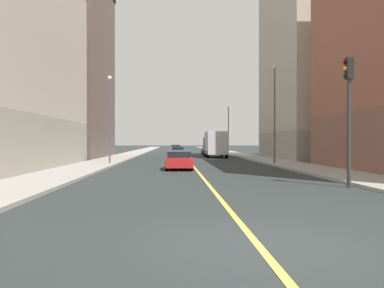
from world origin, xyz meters
name	(u,v)px	position (x,y,z in m)	size (l,w,h in m)	color
ground_plane	(256,243)	(0.00, 0.00, 0.00)	(400.00, 400.00, 0.00)	#293030
sidewalk_left	(240,155)	(8.01, 49.00, 0.07)	(3.48, 168.00, 0.15)	#9E9B93
sidewalk_right	(128,155)	(-8.01, 49.00, 0.07)	(3.48, 168.00, 0.15)	#9E9B93
lane_center_stripe	(184,155)	(0.00, 49.00, 0.01)	(0.16, 154.00, 0.01)	#E5D14C
building_left_mid	(317,58)	(14.59, 36.15, 11.42)	(9.97, 16.34, 22.83)	#9D9688
building_right_midblock	(64,67)	(-14.59, 39.90, 10.85)	(9.97, 16.34, 21.69)	brown
traffic_light_left_near	(349,103)	(5.85, 8.86, 3.60)	(0.40, 0.32, 5.51)	#2D2D2D
street_lamp_left_near	(275,105)	(6.87, 24.96, 5.05)	(0.36, 0.36, 8.23)	#4C4C51
street_lamp_right_near	(110,110)	(-6.87, 25.43, 4.55)	(0.36, 0.36, 7.28)	#4C4C51
street_lamp_left_far	(228,125)	(6.87, 52.50, 4.49)	(0.36, 0.36, 7.17)	#4C4C51
car_silver	(175,148)	(-1.30, 67.25, 0.67)	(1.92, 4.60, 1.38)	silver
car_white	(176,149)	(-1.10, 61.13, 0.65)	(1.92, 4.40, 1.36)	white
car_teal	(177,151)	(-1.03, 47.44, 0.62)	(2.03, 4.07, 1.23)	#196670
car_red	(179,160)	(-1.20, 20.05, 0.64)	(1.91, 4.14, 1.29)	red
car_black	(208,150)	(3.62, 51.74, 0.68)	(1.85, 4.33, 1.38)	black
box_truck	(215,144)	(3.59, 40.81, 1.68)	(2.53, 7.49, 3.16)	navy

